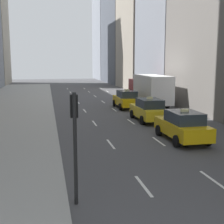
# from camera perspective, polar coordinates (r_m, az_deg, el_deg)

# --- Properties ---
(sidewalk_left) EXTENTS (8.00, 66.00, 0.15)m
(sidewalk_left) POSITION_cam_1_polar(r_m,az_deg,el_deg) (29.93, -18.28, 0.22)
(sidewalk_left) COLOR #9E9E99
(sidewalk_left) RESTS_ON ground
(lane_markings) EXTENTS (5.72, 56.00, 0.01)m
(lane_markings) POSITION_cam_1_polar(r_m,az_deg,el_deg) (26.52, 1.79, -0.57)
(lane_markings) COLOR white
(lane_markings) RESTS_ON ground
(taxi_lead) EXTENTS (2.02, 4.40, 1.87)m
(taxi_lead) POSITION_cam_1_polar(r_m,az_deg,el_deg) (30.47, 2.64, 2.36)
(taxi_lead) COLOR yellow
(taxi_lead) RESTS_ON ground
(taxi_second) EXTENTS (2.02, 4.40, 1.87)m
(taxi_second) POSITION_cam_1_polar(r_m,az_deg,el_deg) (18.35, 12.77, -2.44)
(taxi_second) COLOR yellow
(taxi_second) RESTS_ON ground
(taxi_third) EXTENTS (2.02, 4.40, 1.87)m
(taxi_third) POSITION_cam_1_polar(r_m,az_deg,el_deg) (23.95, 6.72, 0.43)
(taxi_third) COLOR yellow
(taxi_third) RESTS_ON ground
(box_truck) EXTENTS (2.58, 8.40, 3.15)m
(box_truck) POSITION_cam_1_polar(r_m,az_deg,el_deg) (32.51, 6.83, 4.21)
(box_truck) COLOR maroon
(box_truck) RESTS_ON ground
(traffic_light_pole) EXTENTS (0.24, 0.42, 3.60)m
(traffic_light_pole) POSITION_cam_1_polar(r_m,az_deg,el_deg) (9.79, -6.85, -3.29)
(traffic_light_pole) COLOR black
(traffic_light_pole) RESTS_ON ground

